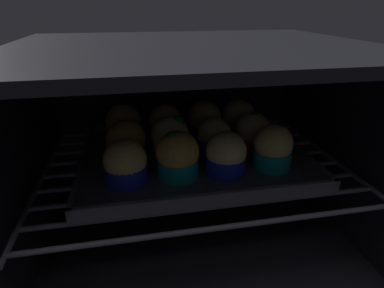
# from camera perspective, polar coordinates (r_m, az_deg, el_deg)

# --- Properties ---
(oven_cavity) EXTENTS (0.59, 0.47, 0.37)m
(oven_cavity) POSITION_cam_1_polar(r_m,az_deg,el_deg) (0.62, -0.51, 1.02)
(oven_cavity) COLOR black
(oven_cavity) RESTS_ON ground
(oven_rack) EXTENTS (0.55, 0.42, 0.01)m
(oven_rack) POSITION_cam_1_polar(r_m,az_deg,el_deg) (0.60, 0.25, -3.56)
(oven_rack) COLOR #51515B
(oven_rack) RESTS_ON oven_cavity
(baking_tray) EXTENTS (0.41, 0.33, 0.02)m
(baking_tray) POSITION_cam_1_polar(r_m,az_deg,el_deg) (0.60, 0.00, -2.08)
(baking_tray) COLOR #4C4C51
(baking_tray) RESTS_ON oven_rack
(muffin_row0_col0) EXTENTS (0.07, 0.07, 0.07)m
(muffin_row0_col0) POSITION_cam_1_polar(r_m,az_deg,el_deg) (0.51, -12.00, -3.57)
(muffin_row0_col0) COLOR #1928B7
(muffin_row0_col0) RESTS_ON baking_tray
(muffin_row0_col1) EXTENTS (0.07, 0.07, 0.08)m
(muffin_row0_col1) POSITION_cam_1_polar(r_m,az_deg,el_deg) (0.51, -2.63, -2.22)
(muffin_row0_col1) COLOR #0C8C84
(muffin_row0_col1) RESTS_ON baking_tray
(muffin_row0_col2) EXTENTS (0.07, 0.07, 0.07)m
(muffin_row0_col2) POSITION_cam_1_polar(r_m,az_deg,el_deg) (0.52, 6.18, -2.06)
(muffin_row0_col2) COLOR #1928B7
(muffin_row0_col2) RESTS_ON baking_tray
(muffin_row0_col3) EXTENTS (0.07, 0.07, 0.08)m
(muffin_row0_col3) POSITION_cam_1_polar(r_m,az_deg,el_deg) (0.55, 14.46, -0.71)
(muffin_row0_col3) COLOR #0C8C84
(muffin_row0_col3) RESTS_ON baking_tray
(muffin_row1_col0) EXTENTS (0.07, 0.07, 0.08)m
(muffin_row1_col0) POSITION_cam_1_polar(r_m,az_deg,el_deg) (0.58, -11.83, 0.32)
(muffin_row1_col0) COLOR #1928B7
(muffin_row1_col0) RESTS_ON baking_tray
(muffin_row1_col1) EXTENTS (0.07, 0.07, 0.08)m
(muffin_row1_col1) POSITION_cam_1_polar(r_m,az_deg,el_deg) (0.58, -3.93, 1.10)
(muffin_row1_col1) COLOR silver
(muffin_row1_col1) RESTS_ON baking_tray
(muffin_row1_col2) EXTENTS (0.07, 0.07, 0.07)m
(muffin_row1_col2) POSITION_cam_1_polar(r_m,az_deg,el_deg) (0.60, 4.01, 1.14)
(muffin_row1_col2) COLOR #1928B7
(muffin_row1_col2) RESTS_ON baking_tray
(muffin_row1_col3) EXTENTS (0.07, 0.07, 0.07)m
(muffin_row1_col3) POSITION_cam_1_polar(r_m,az_deg,el_deg) (0.62, 10.90, 2.10)
(muffin_row1_col3) COLOR red
(muffin_row1_col3) RESTS_ON baking_tray
(muffin_row2_col0) EXTENTS (0.07, 0.07, 0.08)m
(muffin_row2_col0) POSITION_cam_1_polar(r_m,az_deg,el_deg) (0.66, -12.34, 3.49)
(muffin_row2_col0) COLOR #1928B7
(muffin_row2_col0) RESTS_ON baking_tray
(muffin_row2_col1) EXTENTS (0.07, 0.07, 0.07)m
(muffin_row2_col1) POSITION_cam_1_polar(r_m,az_deg,el_deg) (0.66, -4.89, 3.66)
(muffin_row2_col1) COLOR #0C8C84
(muffin_row2_col1) RESTS_ON baking_tray
(muffin_row2_col2) EXTENTS (0.07, 0.07, 0.08)m
(muffin_row2_col2) POSITION_cam_1_polar(r_m,az_deg,el_deg) (0.67, 2.36, 4.25)
(muffin_row2_col2) COLOR #7A238C
(muffin_row2_col2) RESTS_ON baking_tray
(muffin_row2_col3) EXTENTS (0.07, 0.07, 0.08)m
(muffin_row2_col3) POSITION_cam_1_polar(r_m,az_deg,el_deg) (0.69, 8.42, 4.65)
(muffin_row2_col3) COLOR silver
(muffin_row2_col3) RESTS_ON baking_tray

